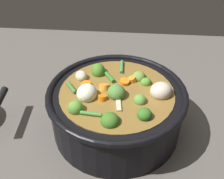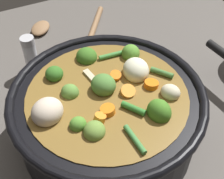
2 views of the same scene
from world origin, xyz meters
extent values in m
plane|color=#514C47|center=(0.00, 0.00, 0.00)|extent=(1.10, 1.10, 0.00)
cylinder|color=black|center=(0.00, 0.00, 0.06)|extent=(0.32, 0.32, 0.12)
torus|color=black|center=(0.00, 0.00, 0.12)|extent=(0.33, 0.33, 0.02)
cylinder|color=brown|center=(0.00, 0.00, 0.06)|extent=(0.27, 0.27, 0.11)
ellipsoid|color=olive|center=(0.05, 0.06, 0.12)|extent=(0.05, 0.05, 0.03)
ellipsoid|color=#538B2F|center=(0.07, 0.04, 0.12)|extent=(0.03, 0.03, 0.03)
ellipsoid|color=#558F30|center=(-0.08, -0.07, 0.12)|extent=(0.05, 0.05, 0.03)
ellipsoid|color=#5C8D3A|center=(0.05, -0.03, 0.12)|extent=(0.04, 0.04, 0.03)
ellipsoid|color=#3B6D21|center=(-0.01, -0.10, 0.12)|extent=(0.04, 0.04, 0.03)
ellipsoid|color=#346B22|center=(0.06, -0.08, 0.12)|extent=(0.04, 0.04, 0.03)
ellipsoid|color=#437B24|center=(-0.05, 0.07, 0.12)|extent=(0.04, 0.05, 0.04)
ellipsoid|color=#4D7E36|center=(0.00, -0.01, 0.13)|extent=(0.05, 0.05, 0.04)
cylinder|color=orange|center=(0.04, 0.04, 0.12)|extent=(0.03, 0.02, 0.02)
cylinder|color=orange|center=(-0.03, -0.03, 0.12)|extent=(0.02, 0.02, 0.02)
cylinder|color=orange|center=(-0.08, 0.02, 0.12)|extent=(0.04, 0.04, 0.02)
cylinder|color=orange|center=(-0.03, 0.01, 0.12)|extent=(0.02, 0.03, 0.02)
cylinder|color=orange|center=(0.02, 0.04, 0.12)|extent=(0.03, 0.03, 0.02)
ellipsoid|color=beige|center=(-0.07, -0.02, 0.13)|extent=(0.06, 0.06, 0.04)
ellipsoid|color=beige|center=(-0.09, 0.05, 0.12)|extent=(0.04, 0.04, 0.03)
ellipsoid|color=beige|center=(0.10, 0.00, 0.13)|extent=(0.07, 0.07, 0.04)
cylinder|color=#407132|center=(-0.11, 0.00, 0.12)|extent=(0.03, 0.04, 0.01)
cylinder|color=#3F7F3C|center=(0.01, 0.10, 0.12)|extent=(0.01, 0.05, 0.01)
cylinder|color=#31762A|center=(-0.02, 0.05, 0.12)|extent=(0.03, 0.04, 0.01)
cylinder|color=#408638|center=(-0.05, -0.08, 0.12)|extent=(0.05, 0.01, 0.01)
cube|color=beige|center=(0.01, -0.05, 0.12)|extent=(0.02, 0.04, 0.01)
ellipsoid|color=olive|center=(0.01, -0.40, 0.01)|extent=(0.08, 0.08, 0.02)
cylinder|color=olive|center=(-0.11, -0.32, 0.01)|extent=(0.16, 0.21, 0.02)
cylinder|color=silver|center=(0.07, -0.25, 0.04)|extent=(0.03, 0.03, 0.08)
cylinder|color=#B7B7BC|center=(0.07, -0.25, 0.08)|extent=(0.03, 0.03, 0.02)
camera|label=1|loc=(0.03, -0.50, 0.52)|focal=43.75mm
camera|label=2|loc=(0.15, 0.32, 0.48)|focal=49.00mm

